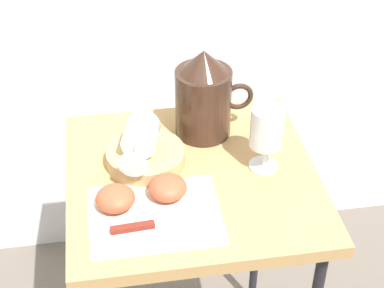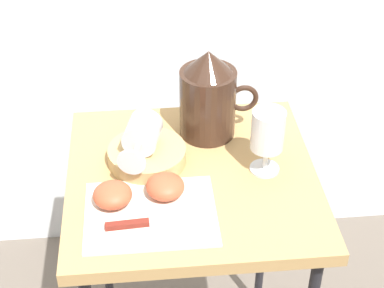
% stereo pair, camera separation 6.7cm
% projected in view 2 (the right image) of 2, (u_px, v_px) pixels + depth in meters
% --- Properties ---
extents(table, '(0.53, 0.52, 0.74)m').
position_uv_depth(table, '(192.00, 200.00, 1.37)').
color(table, tan).
rests_on(table, ground_plane).
extents(linen_napkin, '(0.26, 0.20, 0.00)m').
position_uv_depth(linen_napkin, '(151.00, 214.00, 1.22)').
color(linen_napkin, silver).
rests_on(linen_napkin, table).
extents(basket_tray, '(0.17, 0.17, 0.03)m').
position_uv_depth(basket_tray, '(147.00, 155.00, 1.35)').
color(basket_tray, tan).
rests_on(basket_tray, table).
extents(pitcher, '(0.18, 0.13, 0.21)m').
position_uv_depth(pitcher, '(208.00, 101.00, 1.39)').
color(pitcher, '#382319').
rests_on(pitcher, table).
extents(wine_glass_upright, '(0.07, 0.07, 0.15)m').
position_uv_depth(wine_glass_upright, '(268.00, 135.00, 1.27)').
color(wine_glass_upright, silver).
rests_on(wine_glass_upright, table).
extents(wine_glass_tipped_near, '(0.10, 0.15, 0.07)m').
position_uv_depth(wine_glass_tipped_near, '(142.00, 134.00, 1.31)').
color(wine_glass_tipped_near, silver).
rests_on(wine_glass_tipped_near, basket_tray).
extents(apple_half_left, '(0.08, 0.08, 0.04)m').
position_uv_depth(apple_half_left, '(112.00, 195.00, 1.23)').
color(apple_half_left, '#C15133').
rests_on(apple_half_left, linen_napkin).
extents(apple_half_right, '(0.08, 0.08, 0.04)m').
position_uv_depth(apple_half_right, '(165.00, 186.00, 1.25)').
color(apple_half_right, '#C15133').
rests_on(apple_half_right, linen_napkin).
extents(knife, '(0.22, 0.03, 0.01)m').
position_uv_depth(knife, '(145.00, 223.00, 1.19)').
color(knife, silver).
rests_on(knife, linen_napkin).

